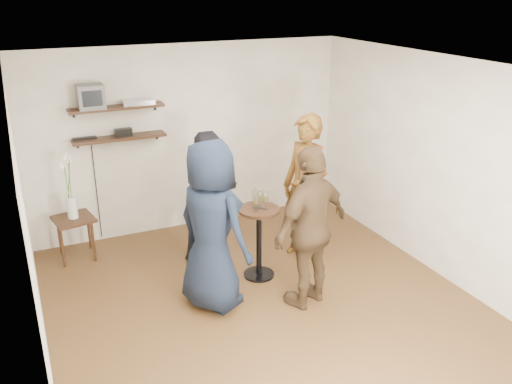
{
  "coord_description": "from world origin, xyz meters",
  "views": [
    {
      "loc": [
        -2.22,
        -4.57,
        3.34
      ],
      "look_at": [
        0.05,
        0.4,
        1.22
      ],
      "focal_mm": 38.0,
      "sensor_mm": 36.0,
      "label": 1
    }
  ],
  "objects_px": {
    "radio": "(123,132)",
    "person_navy": "(212,226)",
    "crt_monitor": "(90,96)",
    "person_dark": "(212,196)",
    "dvd_deck": "(138,102)",
    "person_brown": "(311,228)",
    "drinks_table": "(259,233)",
    "person_plaid": "(305,188)",
    "side_table": "(74,224)"
  },
  "relations": [
    {
      "from": "person_navy",
      "to": "radio",
      "type": "bearing_deg",
      "value": -13.53
    },
    {
      "from": "dvd_deck",
      "to": "person_plaid",
      "type": "xyz_separation_m",
      "value": [
        1.7,
        -1.45,
        -0.96
      ]
    },
    {
      "from": "person_navy",
      "to": "crt_monitor",
      "type": "bearing_deg",
      "value": -4.24
    },
    {
      "from": "dvd_deck",
      "to": "person_brown",
      "type": "distance_m",
      "value": 2.9
    },
    {
      "from": "dvd_deck",
      "to": "drinks_table",
      "type": "bearing_deg",
      "value": -60.71
    },
    {
      "from": "crt_monitor",
      "to": "person_dark",
      "type": "bearing_deg",
      "value": -38.53
    },
    {
      "from": "side_table",
      "to": "person_navy",
      "type": "distance_m",
      "value": 2.19
    },
    {
      "from": "crt_monitor",
      "to": "person_dark",
      "type": "height_order",
      "value": "crt_monitor"
    },
    {
      "from": "crt_monitor",
      "to": "person_brown",
      "type": "relative_size",
      "value": 0.18
    },
    {
      "from": "drinks_table",
      "to": "person_brown",
      "type": "xyz_separation_m",
      "value": [
        0.26,
        -0.75,
        0.34
      ]
    },
    {
      "from": "crt_monitor",
      "to": "side_table",
      "type": "height_order",
      "value": "crt_monitor"
    },
    {
      "from": "crt_monitor",
      "to": "side_table",
      "type": "xyz_separation_m",
      "value": [
        -0.41,
        -0.29,
        -1.55
      ]
    },
    {
      "from": "crt_monitor",
      "to": "person_dark",
      "type": "distance_m",
      "value": 1.95
    },
    {
      "from": "dvd_deck",
      "to": "person_brown",
      "type": "height_order",
      "value": "dvd_deck"
    },
    {
      "from": "crt_monitor",
      "to": "person_dark",
      "type": "relative_size",
      "value": 0.19
    },
    {
      "from": "person_brown",
      "to": "person_plaid",
      "type": "bearing_deg",
      "value": -135.71
    },
    {
      "from": "person_plaid",
      "to": "radio",
      "type": "bearing_deg",
      "value": -144.9
    },
    {
      "from": "person_plaid",
      "to": "drinks_table",
      "type": "bearing_deg",
      "value": -90.0
    },
    {
      "from": "person_plaid",
      "to": "person_navy",
      "type": "relative_size",
      "value": 0.99
    },
    {
      "from": "person_dark",
      "to": "person_plaid",
      "type": "bearing_deg",
      "value": -47.91
    },
    {
      "from": "dvd_deck",
      "to": "person_brown",
      "type": "xyz_separation_m",
      "value": [
        1.21,
        -2.44,
        -0.99
      ]
    },
    {
      "from": "person_plaid",
      "to": "person_navy",
      "type": "xyz_separation_m",
      "value": [
        -1.47,
        -0.59,
        0.01
      ]
    },
    {
      "from": "person_dark",
      "to": "crt_monitor",
      "type": "bearing_deg",
      "value": 117.7
    },
    {
      "from": "radio",
      "to": "crt_monitor",
      "type": "bearing_deg",
      "value": 180.0
    },
    {
      "from": "radio",
      "to": "person_navy",
      "type": "distance_m",
      "value": 2.17
    },
    {
      "from": "drinks_table",
      "to": "person_brown",
      "type": "relative_size",
      "value": 0.49
    },
    {
      "from": "drinks_table",
      "to": "person_brown",
      "type": "distance_m",
      "value": 0.86
    },
    {
      "from": "side_table",
      "to": "person_plaid",
      "type": "xyz_separation_m",
      "value": [
        2.69,
        -1.16,
        0.47
      ]
    },
    {
      "from": "radio",
      "to": "side_table",
      "type": "xyz_separation_m",
      "value": [
        -0.77,
        -0.29,
        -1.05
      ]
    },
    {
      "from": "person_plaid",
      "to": "person_dark",
      "type": "distance_m",
      "value": 1.18
    },
    {
      "from": "radio",
      "to": "person_brown",
      "type": "relative_size",
      "value": 0.12
    },
    {
      "from": "crt_monitor",
      "to": "person_brown",
      "type": "xyz_separation_m",
      "value": [
        1.79,
        -2.44,
        -1.11
      ]
    },
    {
      "from": "crt_monitor",
      "to": "dvd_deck",
      "type": "distance_m",
      "value": 0.6
    },
    {
      "from": "radio",
      "to": "drinks_table",
      "type": "height_order",
      "value": "radio"
    },
    {
      "from": "person_plaid",
      "to": "person_brown",
      "type": "bearing_deg",
      "value": -44.29
    },
    {
      "from": "dvd_deck",
      "to": "person_navy",
      "type": "bearing_deg",
      "value": -83.4
    },
    {
      "from": "radio",
      "to": "person_plaid",
      "type": "distance_m",
      "value": 2.47
    },
    {
      "from": "crt_monitor",
      "to": "side_table",
      "type": "distance_m",
      "value": 1.63
    },
    {
      "from": "person_navy",
      "to": "person_brown",
      "type": "height_order",
      "value": "person_navy"
    },
    {
      "from": "crt_monitor",
      "to": "person_plaid",
      "type": "height_order",
      "value": "crt_monitor"
    },
    {
      "from": "radio",
      "to": "side_table",
      "type": "bearing_deg",
      "value": -159.45
    },
    {
      "from": "crt_monitor",
      "to": "person_navy",
      "type": "height_order",
      "value": "crt_monitor"
    },
    {
      "from": "radio",
      "to": "drinks_table",
      "type": "relative_size",
      "value": 0.25
    },
    {
      "from": "side_table",
      "to": "person_brown",
      "type": "relative_size",
      "value": 0.31
    },
    {
      "from": "crt_monitor",
      "to": "person_navy",
      "type": "distance_m",
      "value": 2.45
    },
    {
      "from": "person_navy",
      "to": "person_plaid",
      "type": "bearing_deg",
      "value": -94.08
    },
    {
      "from": "person_dark",
      "to": "dvd_deck",
      "type": "bearing_deg",
      "value": 99.3
    },
    {
      "from": "person_plaid",
      "to": "person_dark",
      "type": "height_order",
      "value": "person_plaid"
    },
    {
      "from": "drinks_table",
      "to": "person_navy",
      "type": "distance_m",
      "value": 0.88
    },
    {
      "from": "person_dark",
      "to": "person_brown",
      "type": "xyz_separation_m",
      "value": [
        0.58,
        -1.47,
        0.07
      ]
    }
  ]
}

